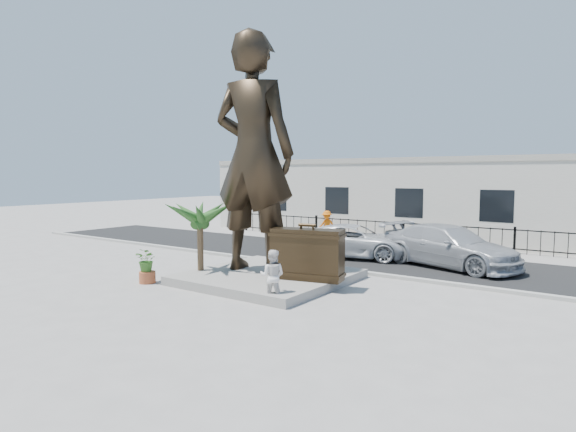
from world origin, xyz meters
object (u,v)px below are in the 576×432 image
at_px(suitcase, 307,254).
at_px(tourist, 272,276).
at_px(statue, 254,154).
at_px(car_white, 354,241).

bearing_deg(suitcase, tourist, -99.48).
bearing_deg(tourist, statue, -64.38).
distance_m(statue, suitcase, 4.13).
distance_m(statue, car_white, 7.16).
xyz_separation_m(statue, tourist, (2.50, -2.23, -3.71)).
height_order(tourist, car_white, tourist).
xyz_separation_m(statue, suitcase, (2.39, -0.18, -3.36)).
bearing_deg(tourist, suitcase, -109.62).
distance_m(suitcase, tourist, 2.08).
bearing_deg(tourist, car_white, -101.87).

